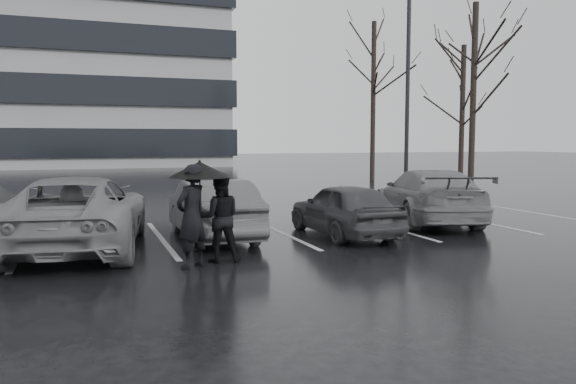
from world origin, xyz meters
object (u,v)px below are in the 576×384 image
at_px(car_east, 428,196).
at_px(pedestrian_right, 219,218).
at_px(tree_north, 373,102).
at_px(car_west_b, 77,213).
at_px(lamp_post, 408,91).
at_px(tree_east, 473,98).
at_px(car_main, 344,209).
at_px(pedestrian_left, 192,216).
at_px(tree_ne, 462,115).
at_px(car_west_a, 213,209).

relative_size(car_east, pedestrian_right, 3.07).
relative_size(pedestrian_right, tree_north, 0.19).
height_order(car_west_b, lamp_post, lamp_post).
xyz_separation_m(tree_east, tree_north, (-1.00, 7.00, 0.25)).
xyz_separation_m(pedestrian_right, lamp_post, (9.36, 8.80, 3.27)).
distance_m(car_east, tree_north, 15.98).
bearing_deg(tree_north, pedestrian_right, -125.97).
bearing_deg(car_west_b, lamp_post, -141.62).
xyz_separation_m(car_west_b, pedestrian_right, (2.43, -2.11, 0.06)).
bearing_deg(tree_east, car_main, -140.21).
bearing_deg(pedestrian_left, pedestrian_right, 173.53).
height_order(car_main, car_west_b, car_west_b).
relative_size(pedestrian_left, tree_north, 0.21).
relative_size(car_east, lamp_post, 0.55).
bearing_deg(tree_north, pedestrian_left, -126.65).
relative_size(car_main, car_west_b, 0.68).
xyz_separation_m(pedestrian_left, tree_east, (14.08, 10.58, 3.11)).
height_order(pedestrian_left, lamp_post, lamp_post).
bearing_deg(lamp_post, car_east, -116.93).
height_order(lamp_post, tree_east, lamp_post).
xyz_separation_m(car_main, tree_east, (10.18, 8.48, 3.39)).
xyz_separation_m(car_main, car_west_b, (-5.76, 0.35, 0.12)).
bearing_deg(tree_ne, tree_north, 139.40).
xyz_separation_m(car_west_b, car_east, (8.80, 0.80, -0.02)).
height_order(pedestrian_left, tree_ne, tree_ne).
height_order(car_west_b, tree_north, tree_north).
relative_size(car_west_a, car_east, 0.82).
relative_size(tree_ne, tree_north, 0.82).
relative_size(car_west_a, car_west_b, 0.76).
distance_m(pedestrian_right, tree_east, 17.25).
xyz_separation_m(pedestrian_left, pedestrian_right, (0.56, 0.34, -0.09)).
height_order(tree_ne, tree_north, tree_north).
height_order(car_main, tree_east, tree_east).
xyz_separation_m(car_main, tree_ne, (12.68, 12.48, 2.89)).
height_order(car_west_a, tree_north, tree_north).
bearing_deg(pedestrian_left, car_west_a, -146.74).
bearing_deg(tree_north, car_west_b, -134.63).
bearing_deg(pedestrian_right, car_west_a, -89.81).
bearing_deg(tree_east, car_west_a, -149.16).
relative_size(car_west_b, pedestrian_left, 2.98).
bearing_deg(car_west_a, pedestrian_left, 70.42).
bearing_deg(car_west_a, tree_east, -149.29).
bearing_deg(pedestrian_left, car_east, 167.81).
xyz_separation_m(car_west_a, car_west_b, (-2.83, -0.30, 0.08)).
bearing_deg(tree_ne, pedestrian_left, -138.68).
distance_m(pedestrian_right, tree_north, 21.58).
bearing_deg(pedestrian_left, tree_east, 179.62).
height_order(car_main, lamp_post, lamp_post).
distance_m(car_west_a, tree_ne, 19.79).
relative_size(car_west_a, tree_ne, 0.57).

